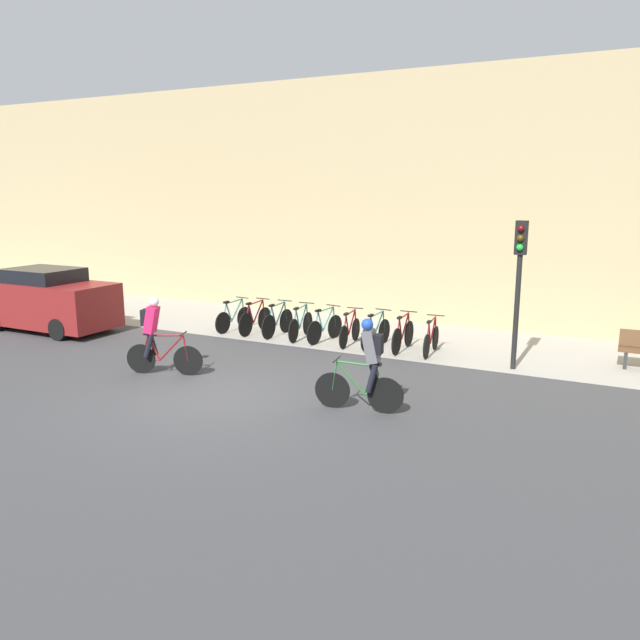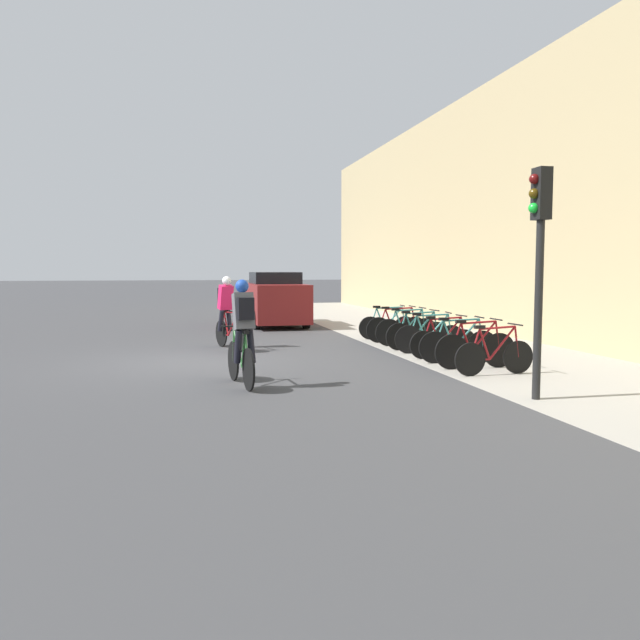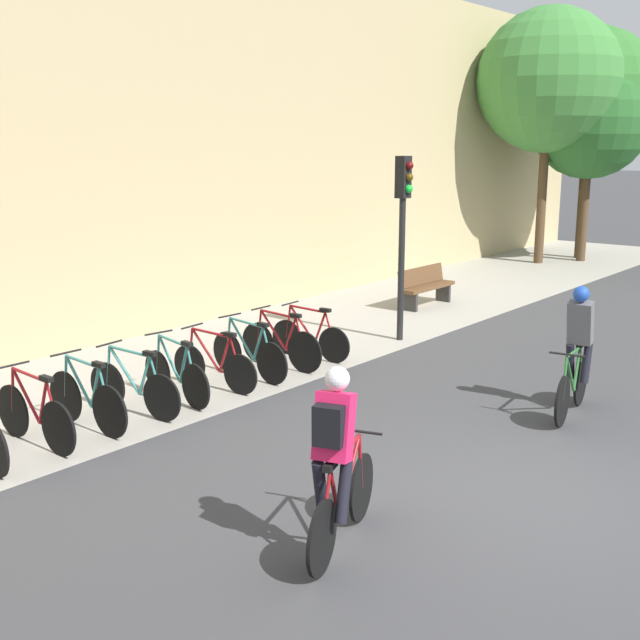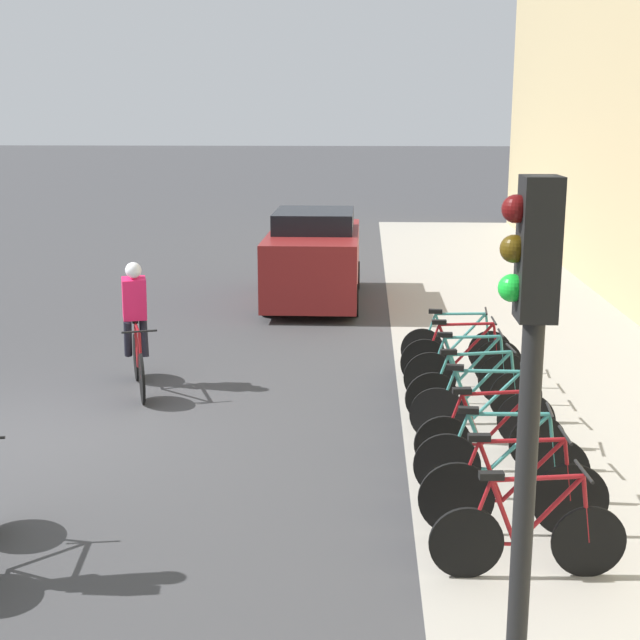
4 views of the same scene
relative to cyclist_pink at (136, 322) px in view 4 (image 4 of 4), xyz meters
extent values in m
plane|color=#3D3D3F|center=(2.14, -0.86, -0.95)|extent=(200.00, 200.00, 0.00)
cube|color=#A39E93|center=(2.14, 5.89, -0.94)|extent=(44.00, 4.50, 0.01)
cylinder|color=black|center=(0.70, 0.23, -0.61)|extent=(0.66, 0.25, 0.68)
cylinder|color=black|center=(-0.35, -0.12, -0.61)|extent=(0.66, 0.25, 0.68)
cylinder|color=maroon|center=(0.34, 0.11, -0.32)|extent=(0.59, 0.23, 0.62)
cylinder|color=maroon|center=(-0.05, -0.02, -0.34)|extent=(0.28, 0.13, 0.58)
cylinder|color=maroon|center=(0.23, 0.08, -0.04)|extent=(0.79, 0.30, 0.07)
cylinder|color=maroon|center=(-0.14, -0.05, -0.61)|extent=(0.43, 0.17, 0.05)
cylinder|color=maroon|center=(-0.26, -0.09, -0.33)|extent=(0.23, 0.10, 0.56)
cylinder|color=maroon|center=(0.66, 0.22, -0.32)|extent=(0.13, 0.07, 0.59)
cylinder|color=black|center=(0.62, 0.21, 0.01)|extent=(0.17, 0.45, 0.03)
cube|color=black|center=(-0.16, -0.05, -0.02)|extent=(0.22, 0.14, 0.06)
cube|color=#EA1E56|center=(-0.07, -0.02, 0.31)|extent=(0.41, 0.40, 0.63)
sphere|color=silver|center=(0.01, 0.00, 0.72)|extent=(0.28, 0.28, 0.22)
cylinder|color=black|center=(-0.08, -0.14, -0.26)|extent=(0.30, 0.19, 0.56)
cylinder|color=black|center=(-0.15, 0.07, -0.26)|extent=(0.26, 0.18, 0.56)
cube|color=black|center=(-0.20, -0.07, 0.36)|extent=(0.22, 0.29, 0.36)
cylinder|color=black|center=(-0.96, 5.01, -0.62)|extent=(0.09, 0.64, 0.64)
cylinder|color=black|center=(-1.05, 4.03, -0.62)|extent=(0.09, 0.64, 0.64)
cylinder|color=teal|center=(-0.99, 4.68, -0.34)|extent=(0.09, 0.55, 0.62)
cylinder|color=teal|center=(-1.02, 4.31, -0.36)|extent=(0.06, 0.26, 0.58)
cylinder|color=teal|center=(-1.00, 4.57, -0.06)|extent=(0.11, 0.74, 0.07)
cylinder|color=teal|center=(-1.03, 4.22, -0.63)|extent=(0.07, 0.40, 0.05)
cylinder|color=teal|center=(-1.04, 4.12, -0.35)|extent=(0.05, 0.21, 0.56)
cylinder|color=teal|center=(-0.96, 4.97, -0.33)|extent=(0.05, 0.12, 0.58)
cylinder|color=black|center=(-0.96, 4.93, 0.00)|extent=(0.46, 0.07, 0.03)
cube|color=black|center=(-1.03, 4.20, -0.03)|extent=(0.10, 0.21, 0.06)
cylinder|color=black|center=(-0.24, 5.03, -0.60)|extent=(0.04, 0.69, 0.69)
cylinder|color=black|center=(-0.25, 4.01, -0.60)|extent=(0.04, 0.69, 0.69)
cylinder|color=maroon|center=(-0.25, 4.68, -0.32)|extent=(0.04, 0.56, 0.62)
cylinder|color=maroon|center=(-0.25, 4.31, -0.34)|extent=(0.04, 0.26, 0.58)
cylinder|color=maroon|center=(-0.25, 4.57, -0.04)|extent=(0.04, 0.75, 0.07)
cylinder|color=maroon|center=(-0.25, 4.21, -0.61)|extent=(0.03, 0.41, 0.05)
cylinder|color=maroon|center=(-0.25, 4.10, -0.33)|extent=(0.03, 0.21, 0.56)
cylinder|color=maroon|center=(-0.24, 4.99, -0.31)|extent=(0.04, 0.12, 0.59)
cylinder|color=black|center=(-0.24, 4.95, 0.02)|extent=(0.46, 0.03, 0.03)
cube|color=black|center=(-0.25, 4.19, -0.01)|extent=(0.08, 0.20, 0.06)
cylinder|color=black|center=(0.51, 5.01, -0.60)|extent=(0.04, 0.70, 0.70)
cylinder|color=black|center=(0.50, 4.03, -0.60)|extent=(0.04, 0.70, 0.70)
cylinder|color=teal|center=(0.51, 4.68, -0.31)|extent=(0.04, 0.54, 0.62)
cylinder|color=teal|center=(0.51, 4.32, -0.33)|extent=(0.04, 0.25, 0.58)
cylinder|color=teal|center=(0.51, 4.57, -0.03)|extent=(0.05, 0.72, 0.07)
cylinder|color=teal|center=(0.50, 4.23, -0.60)|extent=(0.04, 0.39, 0.05)
cylinder|color=teal|center=(0.50, 4.12, -0.32)|extent=(0.03, 0.21, 0.56)
cylinder|color=teal|center=(0.51, 4.97, -0.31)|extent=(0.04, 0.11, 0.58)
cylinder|color=black|center=(0.51, 4.93, 0.02)|extent=(0.46, 0.03, 0.03)
cube|color=black|center=(0.50, 4.21, -0.01)|extent=(0.08, 0.20, 0.06)
cylinder|color=black|center=(1.21, 5.04, -0.61)|extent=(0.10, 0.66, 0.66)
cylinder|color=black|center=(1.32, 4.00, -0.61)|extent=(0.10, 0.66, 0.66)
cylinder|color=teal|center=(1.25, 4.69, -0.33)|extent=(0.10, 0.58, 0.62)
cylinder|color=teal|center=(1.29, 4.30, -0.35)|extent=(0.07, 0.27, 0.58)
cylinder|color=teal|center=(1.26, 4.57, -0.05)|extent=(0.12, 0.78, 0.07)
cylinder|color=teal|center=(1.30, 4.21, -0.62)|extent=(0.08, 0.42, 0.05)
cylinder|color=teal|center=(1.31, 4.09, -0.34)|extent=(0.05, 0.22, 0.56)
cylinder|color=teal|center=(1.21, 5.00, -0.32)|extent=(0.05, 0.12, 0.59)
cylinder|color=black|center=(1.22, 4.96, 0.01)|extent=(0.46, 0.08, 0.03)
cube|color=black|center=(1.30, 4.19, -0.02)|extent=(0.10, 0.21, 0.06)
cylinder|color=black|center=(2.09, 5.02, -0.61)|extent=(0.13, 0.66, 0.66)
cylinder|color=black|center=(1.95, 4.02, -0.61)|extent=(0.13, 0.66, 0.66)
cylinder|color=teal|center=(2.04, 4.68, -0.33)|extent=(0.12, 0.55, 0.62)
cylinder|color=teal|center=(1.99, 4.31, -0.35)|extent=(0.08, 0.26, 0.58)
cylinder|color=teal|center=(2.02, 4.57, -0.05)|extent=(0.15, 0.74, 0.07)
cylinder|color=teal|center=(1.97, 4.22, -0.62)|extent=(0.09, 0.40, 0.05)
cylinder|color=teal|center=(1.96, 4.11, -0.34)|extent=(0.06, 0.21, 0.56)
cylinder|color=teal|center=(2.08, 4.98, -0.32)|extent=(0.05, 0.12, 0.58)
cylinder|color=black|center=(2.08, 4.94, 0.01)|extent=(0.46, 0.09, 0.03)
cube|color=black|center=(1.97, 4.20, -0.02)|extent=(0.11, 0.21, 0.06)
cylinder|color=black|center=(2.73, 5.03, -0.63)|extent=(0.09, 0.62, 0.62)
cylinder|color=black|center=(2.82, 4.01, -0.63)|extent=(0.09, 0.62, 0.62)
cylinder|color=maroon|center=(2.76, 4.68, -0.35)|extent=(0.09, 0.56, 0.62)
cylinder|color=maroon|center=(2.79, 4.31, -0.37)|extent=(0.06, 0.26, 0.58)
cylinder|color=maroon|center=(2.77, 4.57, -0.07)|extent=(0.11, 0.76, 0.07)
cylinder|color=maroon|center=(2.80, 4.21, -0.64)|extent=(0.07, 0.41, 0.05)
cylinder|color=maroon|center=(2.81, 4.10, -0.36)|extent=(0.05, 0.22, 0.56)
cylinder|color=maroon|center=(2.73, 4.99, -0.34)|extent=(0.05, 0.12, 0.59)
cylinder|color=black|center=(2.74, 4.95, -0.01)|extent=(0.46, 0.07, 0.03)
cube|color=black|center=(2.80, 4.19, -0.04)|extent=(0.10, 0.21, 0.06)
cylinder|color=black|center=(3.56, 5.04, -0.61)|extent=(0.08, 0.67, 0.67)
cylinder|color=black|center=(3.49, 4.00, -0.61)|extent=(0.08, 0.67, 0.67)
cylinder|color=teal|center=(3.54, 4.69, -0.33)|extent=(0.08, 0.58, 0.62)
cylinder|color=teal|center=(3.51, 4.30, -0.34)|extent=(0.06, 0.27, 0.58)
cylinder|color=teal|center=(3.53, 4.57, -0.04)|extent=(0.09, 0.78, 0.07)
cylinder|color=teal|center=(3.51, 4.21, -0.62)|extent=(0.06, 0.42, 0.05)
cylinder|color=teal|center=(3.50, 4.09, -0.33)|extent=(0.05, 0.22, 0.56)
cylinder|color=teal|center=(3.56, 5.00, -0.32)|extent=(0.04, 0.12, 0.59)
cylinder|color=black|center=(3.56, 4.96, 0.01)|extent=(0.46, 0.06, 0.03)
cube|color=black|center=(3.51, 4.18, -0.02)|extent=(0.09, 0.20, 0.06)
cylinder|color=black|center=(4.27, 5.03, -0.60)|extent=(0.05, 0.70, 0.70)
cylinder|color=black|center=(4.29, 4.01, -0.60)|extent=(0.05, 0.70, 0.70)
cylinder|color=maroon|center=(4.28, 4.68, -0.32)|extent=(0.05, 0.56, 0.62)
cylinder|color=maroon|center=(4.29, 4.31, -0.33)|extent=(0.04, 0.26, 0.58)
cylinder|color=maroon|center=(4.28, 4.57, -0.03)|extent=(0.05, 0.76, 0.07)
cylinder|color=maroon|center=(4.29, 4.21, -0.61)|extent=(0.04, 0.41, 0.05)
cylinder|color=maroon|center=(4.29, 4.10, -0.32)|extent=(0.04, 0.22, 0.56)
cylinder|color=maroon|center=(4.27, 4.99, -0.31)|extent=(0.04, 0.12, 0.59)
cylinder|color=black|center=(4.28, 4.95, 0.02)|extent=(0.46, 0.04, 0.03)
cube|color=black|center=(4.29, 4.19, -0.01)|extent=(0.08, 0.20, 0.06)
cylinder|color=black|center=(5.00, 5.02, -0.63)|extent=(0.08, 0.62, 0.62)
cylinder|color=black|center=(5.07, 4.02, -0.63)|extent=(0.08, 0.62, 0.62)
cylinder|color=maroon|center=(5.03, 4.68, -0.35)|extent=(0.08, 0.56, 0.62)
cylinder|color=maroon|center=(5.05, 4.31, -0.37)|extent=(0.06, 0.26, 0.58)
cylinder|color=maroon|center=(5.04, 4.57, -0.07)|extent=(0.09, 0.75, 0.07)
cylinder|color=maroon|center=(5.06, 4.22, -0.64)|extent=(0.06, 0.41, 0.05)
cylinder|color=maroon|center=(5.07, 4.11, -0.36)|extent=(0.05, 0.21, 0.56)
cylinder|color=maroon|center=(5.01, 4.98, -0.34)|extent=(0.04, 0.12, 0.58)
cylinder|color=black|center=(5.01, 4.94, -0.01)|extent=(0.46, 0.06, 0.03)
cube|color=black|center=(5.06, 4.20, -0.04)|extent=(0.09, 0.21, 0.06)
cylinder|color=black|center=(7.16, 4.06, 0.77)|extent=(0.12, 0.12, 3.43)
cube|color=black|center=(7.16, 4.06, 2.11)|extent=(0.26, 0.20, 0.76)
sphere|color=#590C0C|center=(7.16, 3.94, 2.32)|extent=(0.15, 0.15, 0.15)
sphere|color=#4C380A|center=(7.16, 3.94, 2.11)|extent=(0.15, 0.15, 0.15)
sphere|color=green|center=(7.16, 3.94, 1.90)|extent=(0.15, 0.15, 0.15)
cube|color=maroon|center=(-5.99, 2.13, -0.13)|extent=(4.30, 1.78, 1.27)
cube|color=black|center=(-6.10, 2.13, 0.70)|extent=(2.06, 1.57, 0.40)
cylinder|color=black|center=(-4.66, 1.31, -0.64)|extent=(0.62, 0.20, 0.62)
cylinder|color=black|center=(-4.66, 2.94, -0.64)|extent=(0.62, 0.20, 0.62)
cylinder|color=black|center=(-7.33, 1.31, -0.64)|extent=(0.62, 0.20, 0.62)
cylinder|color=black|center=(-7.33, 2.94, -0.64)|extent=(0.62, 0.20, 0.62)
camera|label=1|loc=(9.45, -10.51, 3.12)|focal=35.00mm
camera|label=2|loc=(15.45, -1.15, 1.01)|focal=35.00mm
camera|label=3|loc=(-5.28, -4.11, 2.74)|focal=45.00mm
camera|label=4|loc=(11.83, 3.16, 2.80)|focal=50.00mm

